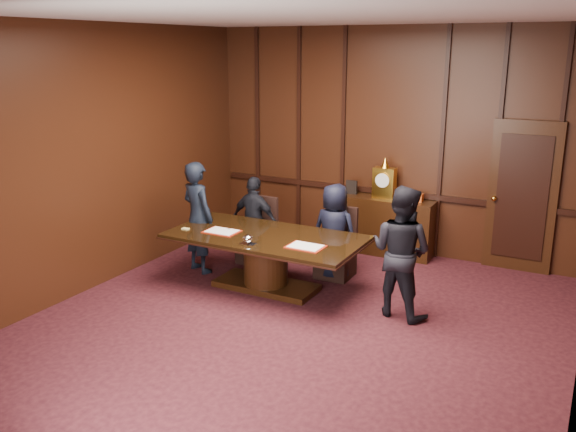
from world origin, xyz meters
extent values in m
plane|color=black|center=(0.00, 0.00, 0.00)|extent=(7.00, 7.00, 0.00)
plane|color=silver|center=(0.00, 0.00, 3.50)|extent=(7.00, 7.00, 0.00)
cube|color=black|center=(0.00, 3.50, 1.75)|extent=(6.00, 0.04, 3.50)
cube|color=black|center=(0.00, -3.50, 1.75)|extent=(6.00, 0.04, 3.50)
cube|color=black|center=(-3.00, 0.00, 1.75)|extent=(0.04, 7.00, 3.50)
cube|color=black|center=(0.00, 3.47, 0.95)|extent=(5.90, 0.05, 0.08)
cube|color=black|center=(2.00, 3.46, 1.10)|extent=(0.95, 0.06, 2.20)
sphere|color=gold|center=(1.63, 3.39, 1.05)|extent=(0.08, 0.08, 0.08)
cube|color=black|center=(0.00, 3.26, 0.45)|extent=(1.60, 0.45, 0.90)
cube|color=black|center=(-0.70, 3.26, 0.03)|extent=(0.12, 0.40, 0.06)
cube|color=black|center=(0.70, 3.26, 0.03)|extent=(0.12, 0.40, 0.06)
cube|color=gold|center=(0.00, 3.26, 1.14)|extent=(0.34, 0.18, 0.48)
cylinder|color=white|center=(0.00, 3.16, 1.20)|extent=(0.22, 0.03, 0.22)
cone|color=gold|center=(0.00, 3.26, 1.46)|extent=(0.14, 0.14, 0.16)
cube|color=black|center=(-0.55, 3.28, 1.01)|extent=(0.18, 0.04, 0.22)
cube|color=#C44817|center=(0.50, 3.28, 0.96)|extent=(0.22, 0.12, 0.12)
cube|color=black|center=(-0.89, 1.10, 0.04)|extent=(1.40, 0.60, 0.08)
cylinder|color=black|center=(-0.89, 1.10, 0.39)|extent=(0.60, 0.60, 0.62)
cube|color=black|center=(-0.89, 1.10, 0.71)|extent=(2.62, 1.32, 0.02)
cube|color=black|center=(-0.89, 1.10, 0.73)|extent=(2.60, 1.30, 0.06)
cube|color=#9A200E|center=(-1.48, 0.94, 0.77)|extent=(0.46, 0.33, 0.01)
cube|color=white|center=(-1.48, 0.94, 0.78)|extent=(0.40, 0.28, 0.01)
cube|color=#9A200E|center=(-0.19, 0.89, 0.77)|extent=(0.47, 0.34, 0.01)
cube|color=white|center=(-0.19, 0.89, 0.78)|extent=(0.41, 0.29, 0.01)
cube|color=white|center=(-0.89, 0.65, 0.77)|extent=(0.20, 0.14, 0.01)
ellipsoid|color=white|center=(-0.89, 0.65, 0.82)|extent=(0.13, 0.13, 0.10)
cube|color=#DFC26D|center=(-1.99, 0.81, 0.77)|extent=(0.10, 0.07, 0.01)
cube|color=black|center=(-1.54, 1.95, 0.23)|extent=(0.51, 0.51, 0.46)
cube|color=black|center=(-1.53, 2.16, 0.72)|extent=(0.48, 0.09, 0.55)
cylinder|color=black|center=(-1.74, 1.75, 0.12)|extent=(0.04, 0.04, 0.23)
cylinder|color=black|center=(-1.34, 2.15, 0.12)|extent=(0.04, 0.04, 0.23)
cube|color=black|center=(-0.24, 1.95, 0.23)|extent=(0.48, 0.48, 0.46)
cube|color=black|center=(-0.24, 2.16, 0.72)|extent=(0.48, 0.06, 0.55)
cylinder|color=black|center=(-0.44, 1.75, 0.12)|extent=(0.04, 0.04, 0.23)
cylinder|color=black|center=(-0.04, 2.15, 0.12)|extent=(0.04, 0.04, 0.23)
imported|color=black|center=(-1.54, 1.90, 0.67)|extent=(0.81, 0.39, 1.34)
imported|color=black|center=(-0.24, 1.90, 0.68)|extent=(0.69, 0.47, 1.37)
imported|color=black|center=(-2.09, 1.24, 0.81)|extent=(0.69, 0.56, 1.62)
imported|color=black|center=(0.96, 1.15, 0.81)|extent=(0.90, 0.77, 1.62)
camera|label=1|loc=(3.00, -5.60, 3.18)|focal=38.00mm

